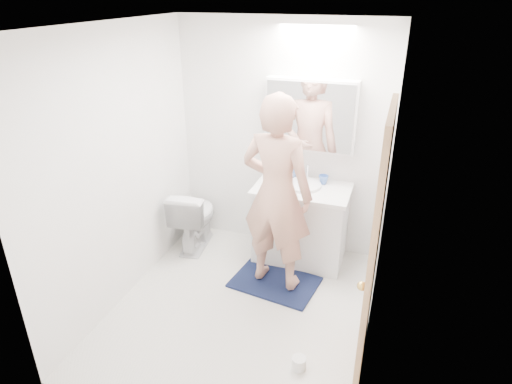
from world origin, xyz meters
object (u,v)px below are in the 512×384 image
at_px(person, 277,194).
at_px(vanity_cabinet, 300,226).
at_px(toilet_paper_roll, 299,363).
at_px(toothbrush_cup, 323,180).
at_px(toilet, 194,217).
at_px(medicine_cabinet, 311,115).
at_px(soap_bottle_b, 292,171).
at_px(soap_bottle_a, 277,168).

bearing_deg(person, vanity_cabinet, -94.13).
bearing_deg(person, toilet_paper_roll, 124.71).
height_order(vanity_cabinet, toothbrush_cup, toothbrush_cup).
height_order(toilet, toothbrush_cup, toothbrush_cup).
xyz_separation_m(toilet, toothbrush_cup, (1.33, 0.27, 0.52)).
bearing_deg(toothbrush_cup, medicine_cabinet, 163.95).
bearing_deg(vanity_cabinet, toilet, -174.31).
bearing_deg(toilet, person, 152.64).
bearing_deg(toothbrush_cup, soap_bottle_b, 176.58).
relative_size(medicine_cabinet, toilet, 1.26).
xyz_separation_m(medicine_cabinet, person, (-0.12, -0.73, -0.54)).
bearing_deg(toilet, medicine_cabinet, -170.44).
height_order(vanity_cabinet, medicine_cabinet, medicine_cabinet).
bearing_deg(medicine_cabinet, toilet, -164.33).
distance_m(vanity_cabinet, toilet_paper_roll, 1.56).
bearing_deg(soap_bottle_b, medicine_cabinet, 10.54).
xyz_separation_m(toilet, toilet_paper_roll, (1.51, -1.36, -0.30)).
distance_m(medicine_cabinet, soap_bottle_a, 0.65).
bearing_deg(toilet_paper_roll, toothbrush_cup, 96.04).
height_order(vanity_cabinet, soap_bottle_b, soap_bottle_b).
relative_size(medicine_cabinet, soap_bottle_a, 3.99).
relative_size(toilet, toothbrush_cup, 7.11).
distance_m(toilet, person, 1.27).
distance_m(toilet, toilet_paper_roll, 2.05).
height_order(medicine_cabinet, person, person).
bearing_deg(toilet_paper_roll, toilet, 137.82).
height_order(medicine_cabinet, soap_bottle_a, medicine_cabinet).
relative_size(soap_bottle_a, toothbrush_cup, 2.24).
height_order(vanity_cabinet, person, person).
height_order(toilet, soap_bottle_a, soap_bottle_a).
relative_size(toilet, toilet_paper_roll, 6.36).
bearing_deg(person, toilet, -12.57).
bearing_deg(soap_bottle_a, toothbrush_cup, 1.19).
height_order(vanity_cabinet, soap_bottle_a, soap_bottle_a).
height_order(person, toilet_paper_roll, person).
bearing_deg(toothbrush_cup, soap_bottle_a, -178.81).
relative_size(medicine_cabinet, soap_bottle_b, 4.84).
xyz_separation_m(person, soap_bottle_a, (-0.19, 0.67, -0.03)).
relative_size(vanity_cabinet, toothbrush_cup, 9.15).
distance_m(soap_bottle_a, toothbrush_cup, 0.49).
relative_size(medicine_cabinet, toilet_paper_roll, 8.00).
bearing_deg(person, toothbrush_cup, -104.87).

